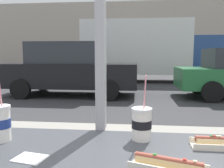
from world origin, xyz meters
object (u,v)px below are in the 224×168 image
(parked_car_black, at_px, (70,69))
(box_truck, at_px, (148,49))
(soda_cup_right, at_px, (0,123))
(soda_cup_left, at_px, (142,123))
(hotdog_tray_near, at_px, (222,143))
(hotdog_tray_far, at_px, (168,165))

(parked_car_black, bearing_deg, box_truck, 58.31)
(soda_cup_right, height_order, box_truck, box_truck)
(soda_cup_left, height_order, parked_car_black, parked_car_black)
(hotdog_tray_near, bearing_deg, soda_cup_right, -179.10)
(soda_cup_left, distance_m, box_truck, 11.60)
(hotdog_tray_near, relative_size, parked_car_black, 0.06)
(soda_cup_left, bearing_deg, parked_car_black, 108.62)
(soda_cup_left, xyz_separation_m, hotdog_tray_far, (0.08, -0.30, -0.06))
(soda_cup_right, relative_size, box_truck, 0.04)
(soda_cup_left, xyz_separation_m, soda_cup_right, (-0.66, -0.08, 0.01))
(hotdog_tray_near, xyz_separation_m, hotdog_tray_far, (-0.26, -0.23, 0.00))
(parked_car_black, height_order, box_truck, box_truck)
(soda_cup_right, height_order, hotdog_tray_near, soda_cup_right)
(soda_cup_right, xyz_separation_m, hotdog_tray_far, (0.74, -0.22, -0.06))
(soda_cup_left, relative_size, parked_car_black, 0.07)
(soda_cup_right, xyz_separation_m, box_truck, (1.25, 11.64, 0.64))
(hotdog_tray_near, xyz_separation_m, box_truck, (0.25, 11.63, 0.70))
(soda_cup_left, distance_m, hotdog_tray_near, 0.36)
(soda_cup_right, distance_m, hotdog_tray_far, 0.78)
(hotdog_tray_near, distance_m, box_truck, 11.65)
(hotdog_tray_near, relative_size, hotdog_tray_far, 0.91)
(hotdog_tray_far, distance_m, parked_car_black, 7.55)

